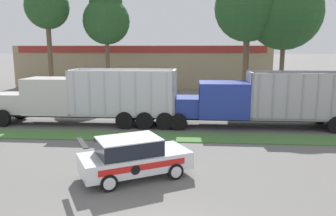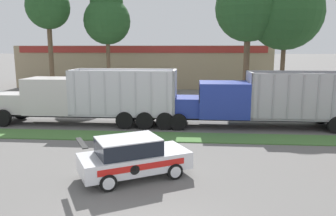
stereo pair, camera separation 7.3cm
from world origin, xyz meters
name	(u,v)px [view 2 (the right image)]	position (x,y,z in m)	size (l,w,h in m)	color
grass_verge	(173,137)	(0.00, 10.61, 0.03)	(120.00, 2.00, 0.06)	#477538
centre_line_3	(62,117)	(-8.51, 15.61, 0.00)	(2.40, 0.14, 0.01)	yellow
centre_line_4	(135,118)	(-3.11, 15.61, 0.00)	(2.40, 0.14, 0.01)	yellow
centre_line_5	(210,119)	(2.29, 15.61, 0.00)	(2.40, 0.14, 0.01)	yellow
centre_line_6	(288,121)	(7.69, 15.61, 0.00)	(2.40, 0.14, 0.01)	yellow
dump_truck_lead	(243,103)	(4.22, 13.63, 1.56)	(12.44, 2.84, 3.52)	black
dump_truck_mid	(70,100)	(-7.02, 13.56, 1.62)	(12.42, 2.59, 3.62)	black
rally_car	(133,157)	(-1.19, 4.79, 0.82)	(4.55, 3.66, 1.63)	white
store_building_backdrop	(147,65)	(-5.47, 38.61, 2.64)	(31.94, 12.10, 5.28)	#9E896B
tree_behind_left	(48,3)	(-13.57, 25.73, 9.38)	(4.35, 4.35, 12.29)	brown
tree_behind_centre	(107,16)	(-7.96, 27.13, 8.20)	(4.82, 4.82, 11.36)	brown
tree_behind_right	(286,5)	(9.13, 23.56, 8.71)	(6.54, 6.54, 12.96)	brown
tree_behind_far_right	(249,1)	(5.86, 23.45, 9.03)	(5.92, 5.92, 12.91)	brown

